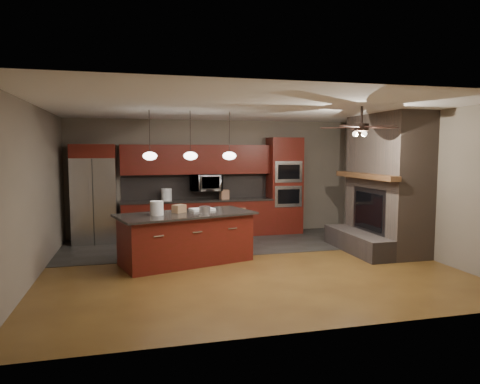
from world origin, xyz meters
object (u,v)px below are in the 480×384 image
object	(u,v)px
oven_tower	(284,186)
paint_can	(205,210)
white_bucket	(157,208)
paint_tray	(202,209)
counter_box	(224,194)
refrigerator	(94,194)
counter_bucket	(166,194)
cardboard_box	(179,209)
kitchen_island	(186,238)
microwave	(206,183)

from	to	relation	value
oven_tower	paint_can	xyz separation A→B (m)	(-2.41, -2.46, -0.20)
white_bucket	paint_can	world-z (taller)	white_bucket
paint_tray	counter_box	world-z (taller)	counter_box
white_bucket	paint_tray	world-z (taller)	white_bucket
refrigerator	counter_bucket	size ratio (longest dim) A/B	7.90
white_bucket	paint_can	distance (m)	0.86
oven_tower	refrigerator	bearing A→B (deg)	-179.06
paint_can	counter_box	distance (m)	2.56
counter_box	oven_tower	bearing A→B (deg)	-10.35
oven_tower	cardboard_box	world-z (taller)	oven_tower
kitchen_island	counter_bucket	xyz separation A→B (m)	(-0.18, 2.31, 0.57)
cardboard_box	refrigerator	bearing A→B (deg)	89.21
microwave	paint_tray	size ratio (longest dim) A/B	1.67
refrigerator	kitchen_island	xyz separation A→B (m)	(1.77, -2.23, -0.63)
refrigerator	white_bucket	world-z (taller)	refrigerator
oven_tower	refrigerator	distance (m)	4.51
paint_tray	counter_bucket	size ratio (longest dim) A/B	1.57
refrigerator	cardboard_box	bearing A→B (deg)	-52.04
oven_tower	paint_tray	size ratio (longest dim) A/B	5.44
microwave	paint_tray	xyz separation A→B (m)	(-0.42, -2.10, -0.36)
paint_tray	counter_bucket	world-z (taller)	counter_bucket
microwave	paint_can	world-z (taller)	microwave
oven_tower	kitchen_island	size ratio (longest dim) A/B	0.89
microwave	cardboard_box	bearing A→B (deg)	-111.19
white_bucket	paint_tray	size ratio (longest dim) A/B	0.58
oven_tower	counter_bucket	xyz separation A→B (m)	(-2.92, 0.01, -0.15)
white_bucket	counter_bucket	distance (m)	2.47
kitchen_island	counter_box	world-z (taller)	counter_box
oven_tower	paint_can	world-z (taller)	oven_tower
microwave	paint_can	bearing A→B (deg)	-99.87
refrigerator	counter_bucket	bearing A→B (deg)	2.91
kitchen_island	cardboard_box	distance (m)	0.55
counter_bucket	counter_box	xyz separation A→B (m)	(1.37, -0.05, -0.03)
oven_tower	counter_box	xyz separation A→B (m)	(-1.55, -0.04, -0.18)
kitchen_island	cardboard_box	world-z (taller)	cardboard_box
counter_box	counter_bucket	bearing A→B (deg)	165.98
oven_tower	counter_bucket	bearing A→B (deg)	179.85
refrigerator	paint_tray	bearing A→B (deg)	-42.94
kitchen_island	cardboard_box	bearing A→B (deg)	120.89
counter_box	paint_tray	bearing A→B (deg)	-125.04
refrigerator	paint_tray	xyz separation A→B (m)	(2.11, -1.97, -0.16)
kitchen_island	counter_bucket	world-z (taller)	counter_bucket
white_bucket	counter_box	world-z (taller)	white_bucket
counter_bucket	counter_box	size ratio (longest dim) A/B	1.25
oven_tower	counter_box	bearing A→B (deg)	-178.42
microwave	white_bucket	bearing A→B (deg)	-117.32
oven_tower	microwave	size ratio (longest dim) A/B	3.25
microwave	counter_box	world-z (taller)	microwave
microwave	kitchen_island	world-z (taller)	microwave
oven_tower	white_bucket	distance (m)	4.08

